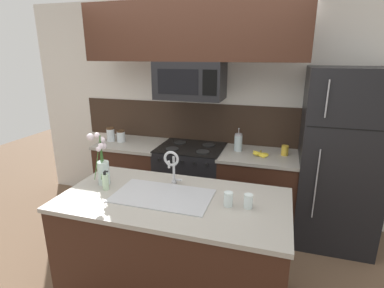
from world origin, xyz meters
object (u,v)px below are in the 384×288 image
(refrigerator, at_px, (339,159))
(banana_bunch, at_px, (260,154))
(storage_jar_medium, at_px, (121,136))
(sink_faucet, at_px, (172,163))
(drinking_glass, at_px, (228,199))
(stove_range, at_px, (191,183))
(storage_jar_tall, at_px, (111,134))
(coffee_tin, at_px, (285,150))
(flower_vase, at_px, (103,167))
(dish_soap_bottle, at_px, (105,182))
(french_press, at_px, (238,142))
(spare_glass, at_px, (248,201))
(microwave, at_px, (190,80))

(refrigerator, distance_m, banana_bunch, 0.79)
(storage_jar_medium, height_order, sink_faucet, sink_faucet)
(storage_jar_medium, height_order, drinking_glass, storage_jar_medium)
(refrigerator, relative_size, drinking_glass, 17.17)
(stove_range, bearing_deg, banana_bunch, -4.24)
(storage_jar_tall, relative_size, drinking_glass, 1.60)
(refrigerator, relative_size, sink_faucet, 6.06)
(stove_range, relative_size, storage_jar_medium, 6.64)
(drinking_glass, bearing_deg, refrigerator, 54.11)
(refrigerator, bearing_deg, banana_bunch, -174.20)
(drinking_glass, bearing_deg, sink_faucet, 156.76)
(coffee_tin, bearing_deg, flower_vase, -140.00)
(stove_range, relative_size, dish_soap_bottle, 5.64)
(stove_range, relative_size, french_press, 3.48)
(spare_glass, bearing_deg, sink_faucet, 162.59)
(banana_bunch, relative_size, sink_faucet, 0.62)
(storage_jar_medium, distance_m, spare_glass, 2.13)
(sink_faucet, bearing_deg, dish_soap_bottle, -154.00)
(refrigerator, relative_size, banana_bunch, 9.74)
(sink_faucet, xyz_separation_m, spare_glass, (0.66, -0.21, -0.15))
(drinking_glass, bearing_deg, storage_jar_medium, 141.73)
(refrigerator, xyz_separation_m, banana_bunch, (-0.79, -0.08, 0.00))
(sink_faucet, bearing_deg, flower_vase, -165.29)
(banana_bunch, distance_m, spare_glass, 1.18)
(microwave, bearing_deg, sink_faucet, -81.21)
(stove_range, bearing_deg, sink_faucet, -81.38)
(french_press, xyz_separation_m, sink_faucet, (-0.39, -1.09, 0.10))
(refrigerator, distance_m, coffee_tin, 0.54)
(french_press, bearing_deg, microwave, -171.54)
(storage_jar_medium, xyz_separation_m, spare_glass, (1.74, -1.24, -0.02))
(stove_range, bearing_deg, flower_vase, -109.18)
(storage_jar_tall, relative_size, sink_faucet, 0.57)
(drinking_glass, xyz_separation_m, spare_glass, (0.14, 0.02, -0.00))
(stove_range, distance_m, coffee_tin, 1.17)
(spare_glass, bearing_deg, dish_soap_bottle, -178.36)
(storage_jar_tall, bearing_deg, flower_vase, -61.01)
(storage_jar_medium, bearing_deg, drinking_glass, -38.27)
(stove_range, distance_m, refrigerator, 1.66)
(french_press, distance_m, flower_vase, 1.57)
(storage_jar_tall, bearing_deg, spare_glass, -33.16)
(spare_glass, bearing_deg, refrigerator, 58.21)
(microwave, height_order, storage_jar_medium, microwave)
(coffee_tin, bearing_deg, refrigerator, -3.20)
(refrigerator, relative_size, spare_glass, 17.65)
(drinking_glass, bearing_deg, french_press, 95.56)
(french_press, bearing_deg, sink_faucet, -109.59)
(microwave, relative_size, storage_jar_medium, 5.32)
(storage_jar_tall, relative_size, flower_vase, 0.38)
(microwave, distance_m, banana_bunch, 1.11)
(storage_jar_tall, xyz_separation_m, french_press, (1.60, 0.08, 0.01))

